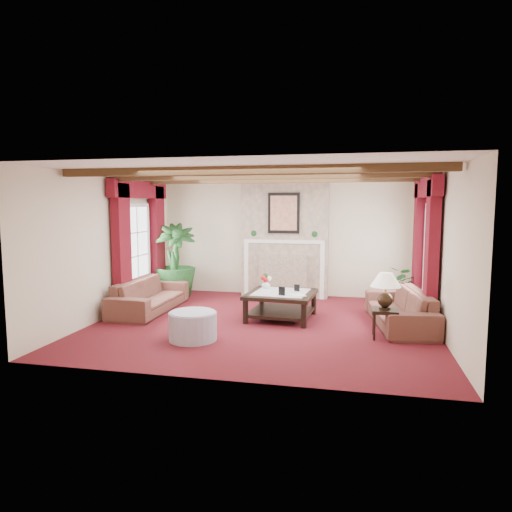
% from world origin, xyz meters
% --- Properties ---
extents(floor, '(6.00, 6.00, 0.00)m').
position_xyz_m(floor, '(0.00, 0.00, 0.00)').
color(floor, '#4F0E12').
rests_on(floor, ground).
extents(ceiling, '(6.00, 6.00, 0.00)m').
position_xyz_m(ceiling, '(0.00, 0.00, 2.70)').
color(ceiling, white).
rests_on(ceiling, floor).
extents(back_wall, '(6.00, 0.02, 2.70)m').
position_xyz_m(back_wall, '(0.00, 2.75, 1.35)').
color(back_wall, beige).
rests_on(back_wall, ground).
extents(left_wall, '(0.02, 5.50, 2.70)m').
position_xyz_m(left_wall, '(-3.00, 0.00, 1.35)').
color(left_wall, beige).
rests_on(left_wall, ground).
extents(right_wall, '(0.02, 5.50, 2.70)m').
position_xyz_m(right_wall, '(3.00, 0.00, 1.35)').
color(right_wall, beige).
rests_on(right_wall, ground).
extents(ceiling_beams, '(6.00, 3.00, 0.12)m').
position_xyz_m(ceiling_beams, '(0.00, 0.00, 2.64)').
color(ceiling_beams, '#31200F').
rests_on(ceiling_beams, ceiling).
extents(fireplace, '(2.00, 0.52, 2.70)m').
position_xyz_m(fireplace, '(0.00, 2.55, 2.70)').
color(fireplace, tan).
rests_on(fireplace, ground).
extents(french_door_left, '(0.10, 1.10, 2.16)m').
position_xyz_m(french_door_left, '(-2.97, 1.00, 2.13)').
color(french_door_left, white).
rests_on(french_door_left, ground).
extents(french_door_right, '(0.10, 1.10, 2.16)m').
position_xyz_m(french_door_right, '(2.97, 1.00, 2.13)').
color(french_door_right, white).
rests_on(french_door_right, ground).
extents(curtains_left, '(0.20, 2.40, 2.55)m').
position_xyz_m(curtains_left, '(-2.86, 1.00, 2.55)').
color(curtains_left, '#560B15').
rests_on(curtains_left, ground).
extents(curtains_right, '(0.20, 2.40, 2.55)m').
position_xyz_m(curtains_right, '(2.86, 1.00, 2.55)').
color(curtains_right, '#560B15').
rests_on(curtains_right, ground).
extents(sofa_left, '(2.20, 0.67, 0.86)m').
position_xyz_m(sofa_left, '(-2.44, 0.48, 0.43)').
color(sofa_left, '#3D101C').
rests_on(sofa_left, ground).
extents(sofa_right, '(2.36, 1.25, 0.85)m').
position_xyz_m(sofa_right, '(2.39, 0.38, 0.43)').
color(sofa_right, '#3D101C').
rests_on(sofa_right, ground).
extents(potted_palm, '(2.47, 2.56, 0.96)m').
position_xyz_m(potted_palm, '(-2.46, 1.87, 0.48)').
color(potted_palm, black).
rests_on(potted_palm, ground).
extents(small_plant, '(1.54, 1.55, 0.68)m').
position_xyz_m(small_plant, '(2.52, 1.91, 0.34)').
color(small_plant, black).
rests_on(small_plant, ground).
extents(coffee_table, '(1.31, 1.31, 0.50)m').
position_xyz_m(coffee_table, '(0.26, 0.41, 0.25)').
color(coffee_table, black).
rests_on(coffee_table, ground).
extents(side_table, '(0.52, 0.52, 0.48)m').
position_xyz_m(side_table, '(2.09, -0.48, 0.24)').
color(side_table, black).
rests_on(side_table, ground).
extents(ottoman, '(0.76, 0.76, 0.44)m').
position_xyz_m(ottoman, '(-0.90, -1.23, 0.22)').
color(ottoman, gray).
rests_on(ottoman, ground).
extents(table_lamp, '(0.48, 0.48, 0.61)m').
position_xyz_m(table_lamp, '(2.09, -0.48, 0.78)').
color(table_lamp, black).
rests_on(table_lamp, side_table).
extents(flower_vase, '(0.27, 0.28, 0.17)m').
position_xyz_m(flower_vase, '(-0.10, 0.75, 0.58)').
color(flower_vase, silver).
rests_on(flower_vase, coffee_table).
extents(book, '(0.25, 0.23, 0.31)m').
position_xyz_m(book, '(0.51, 0.09, 0.65)').
color(book, black).
rests_on(book, coffee_table).
extents(photo_frame_a, '(0.13, 0.07, 0.17)m').
position_xyz_m(photo_frame_a, '(0.32, 0.10, 0.58)').
color(photo_frame_a, black).
rests_on(photo_frame_a, coffee_table).
extents(photo_frame_b, '(0.11, 0.06, 0.14)m').
position_xyz_m(photo_frame_b, '(0.54, 0.55, 0.57)').
color(photo_frame_b, black).
rests_on(photo_frame_b, coffee_table).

